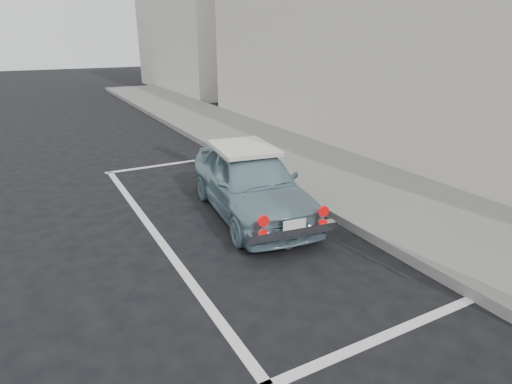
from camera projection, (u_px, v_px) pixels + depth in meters
ground at (317, 323)px, 4.54m from camera, size 80.00×80.00×0.00m
sidewalk at (397, 203)px, 7.59m from camera, size 2.80×40.00×0.15m
shop_building at (450, 5)px, 9.47m from camera, size 3.50×18.00×7.00m
building_far at (193, 12)px, 22.48m from camera, size 3.50×10.00×8.00m
pline_rear at (387, 335)px, 4.35m from camera, size 3.00×0.12×0.01m
pline_front at (171, 164)px, 10.12m from camera, size 3.00×0.12×0.01m
pline_side at (154, 233)px, 6.60m from camera, size 0.12×7.00×0.01m
retro_coupe at (251, 182)px, 7.13m from camera, size 1.76×3.50×1.14m
cat at (286, 242)px, 6.08m from camera, size 0.20×0.43×0.23m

